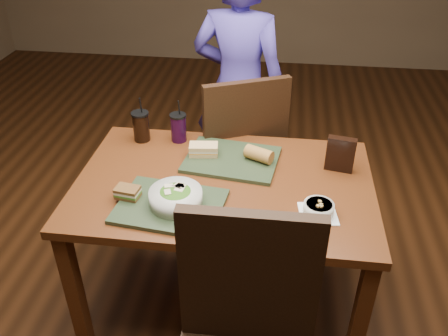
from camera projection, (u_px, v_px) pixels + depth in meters
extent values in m
plane|color=#381C0B|center=(224.00, 298.00, 2.49)|extent=(6.00, 6.00, 0.00)
cube|color=#562911|center=(75.00, 295.00, 2.05)|extent=(0.06, 0.06, 0.71)
cube|color=#562911|center=(359.00, 325.00, 1.92)|extent=(0.06, 0.06, 0.71)
cube|color=#562911|center=(127.00, 193.00, 2.67)|extent=(0.06, 0.06, 0.71)
cube|color=#562911|center=(344.00, 211.00, 2.54)|extent=(0.06, 0.06, 0.71)
cube|color=#562911|center=(224.00, 185.00, 2.09)|extent=(1.30, 0.85, 0.04)
cube|color=black|center=(249.00, 279.00, 1.54)|extent=(0.46, 0.05, 0.55)
cube|color=black|center=(248.00, 157.00, 2.75)|extent=(0.59, 0.59, 0.04)
cube|color=black|center=(246.00, 130.00, 2.43)|extent=(0.43, 0.22, 0.54)
cube|color=black|center=(211.00, 209.00, 2.75)|extent=(0.04, 0.04, 0.46)
cube|color=black|center=(277.00, 214.00, 2.71)|extent=(0.04, 0.04, 0.46)
cube|color=black|center=(220.00, 172.00, 3.07)|extent=(0.04, 0.04, 0.46)
cube|color=black|center=(280.00, 177.00, 3.03)|extent=(0.04, 0.04, 0.46)
imported|color=#493A9F|center=(239.00, 89.00, 2.85)|extent=(0.63, 0.47, 1.56)
cube|color=#27341F|center=(170.00, 206.00, 1.92)|extent=(0.45, 0.37, 0.02)
cube|color=#27341F|center=(232.00, 159.00, 2.21)|extent=(0.46, 0.37, 0.02)
cylinder|color=silver|center=(176.00, 197.00, 1.90)|extent=(0.21, 0.21, 0.06)
ellipsoid|color=#427219|center=(176.00, 195.00, 1.89)|extent=(0.17, 0.17, 0.05)
cube|color=beige|center=(168.00, 192.00, 1.87)|extent=(0.04, 0.04, 0.01)
cube|color=beige|center=(181.00, 186.00, 1.90)|extent=(0.04, 0.03, 0.01)
cube|color=beige|center=(177.00, 186.00, 1.90)|extent=(0.04, 0.04, 0.01)
cube|color=beige|center=(179.00, 190.00, 1.88)|extent=(0.04, 0.03, 0.01)
cube|color=beige|center=(169.00, 186.00, 1.90)|extent=(0.04, 0.03, 0.01)
cube|color=beige|center=(179.00, 186.00, 1.90)|extent=(0.04, 0.04, 0.01)
cube|color=beige|center=(181.00, 187.00, 1.90)|extent=(0.04, 0.04, 0.01)
cube|color=white|center=(318.00, 214.00, 1.89)|extent=(0.16, 0.16, 0.00)
cylinder|color=silver|center=(319.00, 209.00, 1.87)|extent=(0.12, 0.12, 0.05)
cylinder|color=black|center=(319.00, 205.00, 1.86)|extent=(0.10, 0.10, 0.01)
cube|color=#B28947|center=(320.00, 202.00, 1.86)|extent=(0.01, 0.01, 0.01)
cube|color=#B28947|center=(321.00, 205.00, 1.85)|extent=(0.02, 0.02, 0.01)
cube|color=#B28947|center=(318.00, 206.00, 1.84)|extent=(0.02, 0.02, 0.01)
cube|color=#B28947|center=(321.00, 206.00, 1.84)|extent=(0.02, 0.02, 0.01)
cube|color=#593819|center=(128.00, 196.00, 1.95)|extent=(0.11, 0.08, 0.01)
cube|color=#3F721E|center=(128.00, 193.00, 1.94)|extent=(0.11, 0.08, 0.01)
cube|color=beige|center=(127.00, 191.00, 1.94)|extent=(0.11, 0.08, 0.01)
cube|color=#593819|center=(127.00, 189.00, 1.93)|extent=(0.11, 0.08, 0.01)
cube|color=tan|center=(204.00, 153.00, 2.23)|extent=(0.14, 0.09, 0.02)
cube|color=orange|center=(204.00, 150.00, 2.22)|extent=(0.14, 0.09, 0.01)
cube|color=beige|center=(204.00, 149.00, 2.22)|extent=(0.14, 0.09, 0.01)
cube|color=tan|center=(204.00, 146.00, 2.21)|extent=(0.14, 0.09, 0.02)
cylinder|color=#AD7533|center=(206.00, 219.00, 1.78)|extent=(0.14, 0.12, 0.06)
cylinder|color=#AD7533|center=(259.00, 154.00, 2.17)|extent=(0.14, 0.11, 0.06)
cylinder|color=black|center=(141.00, 127.00, 2.35)|extent=(0.08, 0.08, 0.14)
cylinder|color=black|center=(140.00, 113.00, 2.31)|extent=(0.09, 0.09, 0.01)
cylinder|color=black|center=(141.00, 106.00, 2.28)|extent=(0.01, 0.02, 0.09)
cylinder|color=black|center=(178.00, 128.00, 2.35)|extent=(0.08, 0.08, 0.13)
cylinder|color=black|center=(178.00, 115.00, 2.31)|extent=(0.08, 0.08, 0.01)
cylinder|color=black|center=(179.00, 108.00, 2.28)|extent=(0.01, 0.02, 0.09)
cube|color=black|center=(340.00, 154.00, 2.11)|extent=(0.13, 0.06, 0.16)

